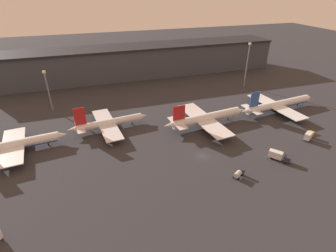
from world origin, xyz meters
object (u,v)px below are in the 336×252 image
airplane_2 (206,118)px  service_vehicle_0 (239,173)px  airplane_3 (278,105)px  service_vehicle_2 (279,156)px  service_vehicle_3 (309,135)px  airplane_0 (16,145)px  airplane_1 (109,123)px

airplane_2 → service_vehicle_0: (-5.09, -37.33, -2.16)m
airplane_3 → airplane_2: bearing=177.6°
service_vehicle_2 → airplane_2: bearing=164.3°
airplane_2 → airplane_3: size_ratio=0.90×
service_vehicle_3 → airplane_0: bearing=137.1°
airplane_0 → service_vehicle_3: (116.15, -27.96, -1.40)m
service_vehicle_0 → service_vehicle_3: 42.99m
service_vehicle_2 → airplane_0: bearing=-150.0°
airplane_2 → service_vehicle_3: size_ratio=6.59×
airplane_2 → service_vehicle_3: (36.11, -25.04, -1.71)m
airplane_1 → service_vehicle_2: (57.65, -43.61, -1.18)m
airplane_2 → service_vehicle_3: bearing=-41.2°
airplane_1 → service_vehicle_2: 72.29m
airplane_0 → airplane_2: 80.09m
airplane_2 → service_vehicle_0: 37.73m
airplane_0 → airplane_1: size_ratio=1.05×
airplane_1 → service_vehicle_0: airplane_1 is taller
airplane_2 → airplane_3: (42.09, 2.97, -0.29)m
airplane_2 → airplane_3: bearing=-2.4°
airplane_3 → service_vehicle_2: 45.73m
airplane_2 → service_vehicle_3: 43.97m
service_vehicle_0 → airplane_3: bearing=9.1°
airplane_1 → airplane_0: bearing=-175.1°
airplane_0 → airplane_2: size_ratio=0.89×
airplane_0 → airplane_3: (122.13, 0.04, 0.02)m
airplane_0 → airplane_3: 122.13m
airplane_1 → airplane_3: 85.75m
airplane_3 → service_vehicle_0: size_ratio=9.87×
airplane_0 → airplane_3: bearing=-6.4°
airplane_0 → service_vehicle_0: size_ratio=7.92×
airplane_0 → service_vehicle_3: airplane_0 is taller
airplane_1 → airplane_2: (43.35, -10.28, 0.56)m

